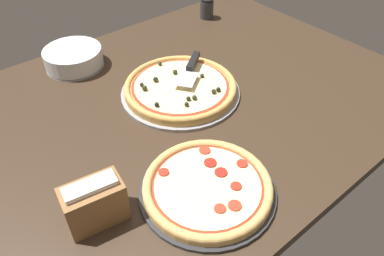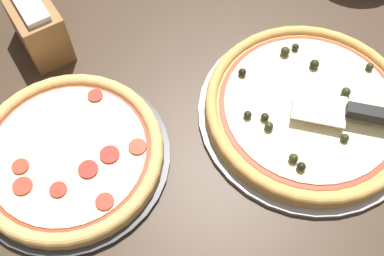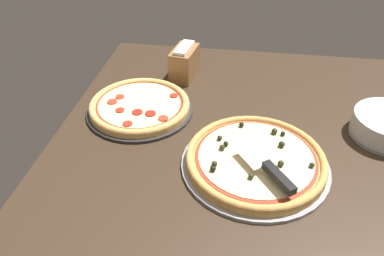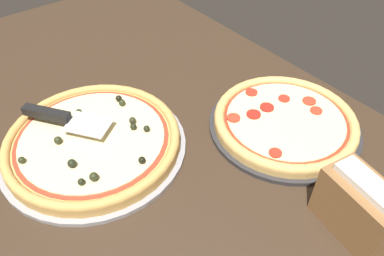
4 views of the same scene
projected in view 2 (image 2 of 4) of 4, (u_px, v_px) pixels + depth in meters
The scene contains 7 objects.
ground_plane at pixel (301, 136), 83.37cm from camera, with size 149.26×114.34×3.60cm, color #38281C.
pizza_pan_front at pixel (307, 113), 83.20cm from camera, with size 40.29×40.29×1.00cm, color #939399.
pizza_front at pixel (309, 107), 81.38cm from camera, with size 37.87×37.87×4.22cm.
pizza_pan_back at pixel (71, 158), 78.61cm from camera, with size 34.97×34.97×1.00cm, color #2D2D30.
pizza_back at pixel (68, 153), 77.04cm from camera, with size 32.87×32.87×2.74cm.
serving_spatula at pixel (365, 113), 76.71cm from camera, with size 19.15×15.30×2.00cm.
napkin_holder at pixel (37, 25), 86.94cm from camera, with size 14.94×9.94×12.38cm.
Camera 2 is at (-16.72, 41.87, 71.20)cm, focal length 42.00 mm.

